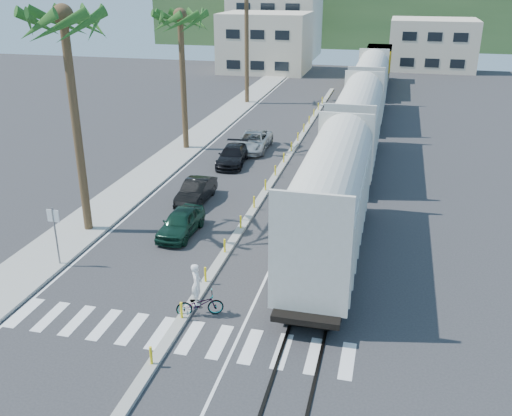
{
  "coord_description": "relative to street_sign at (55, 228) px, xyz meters",
  "views": [
    {
      "loc": [
        7.52,
        -19.17,
        12.89
      ],
      "look_at": [
        1.21,
        6.57,
        2.0
      ],
      "focal_mm": 40.0,
      "sensor_mm": 36.0,
      "label": 1
    }
  ],
  "objects": [
    {
      "name": "freight_train",
      "position": [
        12.3,
        24.37,
        0.93
      ],
      "size": [
        3.0,
        60.94,
        5.85
      ],
      "color": "beige",
      "rests_on": "ground"
    },
    {
      "name": "crosswalk",
      "position": [
        7.3,
        -4.0,
        -1.97
      ],
      "size": [
        14.0,
        2.2,
        0.01
      ],
      "primitive_type": "cube",
      "color": "silver",
      "rests_on": "ground"
    },
    {
      "name": "hillside",
      "position": [
        7.3,
        98.0,
        4.03
      ],
      "size": [
        80.0,
        20.0,
        12.0
      ],
      "primitive_type": "cube",
      "color": "#385628",
      "rests_on": "ground"
    },
    {
      "name": "lane_markings",
      "position": [
        5.15,
        23.0,
        -1.97
      ],
      "size": [
        9.42,
        90.0,
        0.01
      ],
      "color": "silver",
      "rests_on": "ground"
    },
    {
      "name": "car_lead",
      "position": [
        4.34,
        4.76,
        -1.28
      ],
      "size": [
        1.79,
        4.1,
        1.37
      ],
      "primitive_type": "imported",
      "rotation": [
        0.0,
        0.0,
        -0.02
      ],
      "color": "black",
      "rests_on": "ground"
    },
    {
      "name": "buildings",
      "position": [
        0.89,
        69.66,
        2.39
      ],
      "size": [
        38.0,
        27.0,
        10.0
      ],
      "color": "beige",
      "rests_on": "ground"
    },
    {
      "name": "sidewalk",
      "position": [
        -1.2,
        23.0,
        -1.9
      ],
      "size": [
        3.0,
        90.0,
        0.15
      ],
      "primitive_type": "cube",
      "color": "gray",
      "rests_on": "ground"
    },
    {
      "name": "car_rear",
      "position": [
        4.24,
        20.97,
        -1.25
      ],
      "size": [
        2.54,
        5.25,
        1.44
      ],
      "primitive_type": "imported",
      "rotation": [
        0.0,
        0.0,
        0.01
      ],
      "color": "#AFB2B5",
      "rests_on": "ground"
    },
    {
      "name": "median",
      "position": [
        7.3,
        17.96,
        -1.88
      ],
      "size": [
        0.45,
        60.0,
        0.85
      ],
      "color": "gray",
      "rests_on": "ground"
    },
    {
      "name": "cyclist",
      "position": [
        7.85,
        -2.41,
        -1.25
      ],
      "size": [
        2.01,
        2.39,
        2.31
      ],
      "rotation": [
        0.0,
        0.0,
        1.96
      ],
      "color": "#9EA0A5",
      "rests_on": "ground"
    },
    {
      "name": "ground",
      "position": [
        7.3,
        -2.0,
        -1.97
      ],
      "size": [
        140.0,
        140.0,
        0.0
      ],
      "primitive_type": "plane",
      "color": "#28282B",
      "rests_on": "ground"
    },
    {
      "name": "car_second",
      "position": [
        3.55,
        9.46,
        -1.29
      ],
      "size": [
        1.5,
        4.15,
        1.36
      ],
      "primitive_type": "imported",
      "rotation": [
        0.0,
        0.0,
        -0.01
      ],
      "color": "black",
      "rests_on": "ground"
    },
    {
      "name": "palm_trees",
      "position": [
        -0.8,
        20.7,
        8.84
      ],
      "size": [
        3.5,
        37.2,
        13.75
      ],
      "color": "brown",
      "rests_on": "ground"
    },
    {
      "name": "car_third",
      "position": [
        3.67,
        17.06,
        -1.3
      ],
      "size": [
        2.73,
        4.98,
        1.35
      ],
      "primitive_type": "imported",
      "rotation": [
        0.0,
        0.0,
        0.09
      ],
      "color": "black",
      "rests_on": "ground"
    },
    {
      "name": "street_sign",
      "position": [
        0.0,
        0.0,
        0.0
      ],
      "size": [
        0.6,
        0.08,
        3.0
      ],
      "color": "slate",
      "rests_on": "ground"
    },
    {
      "name": "rails",
      "position": [
        12.3,
        26.0,
        -1.94
      ],
      "size": [
        1.56,
        100.0,
        0.06
      ],
      "color": "black",
      "rests_on": "ground"
    }
  ]
}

